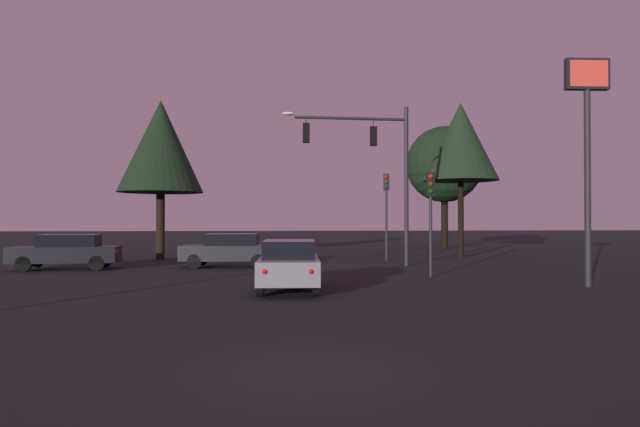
{
  "coord_description": "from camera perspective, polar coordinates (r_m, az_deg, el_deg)",
  "views": [
    {
      "loc": [
        -0.64,
        -7.82,
        2.12
      ],
      "look_at": [
        1.92,
        17.66,
        2.45
      ],
      "focal_mm": 31.42,
      "sensor_mm": 36.0,
      "label": 1
    }
  ],
  "objects": [
    {
      "name": "tree_behind_sign",
      "position": [
        32.1,
        -15.93,
        6.56
      ],
      "size": [
        4.64,
        4.64,
        8.75
      ],
      "color": "black",
      "rests_on": "ground"
    },
    {
      "name": "ground_plane",
      "position": [
        32.4,
        -4.61,
        -4.48
      ],
      "size": [
        168.0,
        168.0,
        0.0
      ],
      "primitive_type": "plane",
      "color": "black",
      "rests_on": "ground"
    },
    {
      "name": "traffic_light_corner_right",
      "position": [
        30.01,
        6.77,
        1.45
      ],
      "size": [
        0.36,
        0.38,
        4.62
      ],
      "color": "#232326",
      "rests_on": "ground"
    },
    {
      "name": "store_sign_illuminated",
      "position": [
        20.05,
        25.57,
        8.55
      ],
      "size": [
        1.41,
        0.34,
        7.31
      ],
      "color": "#232326",
      "rests_on": "ground"
    },
    {
      "name": "car_crossing_right",
      "position": [
        26.62,
        -24.4,
        -3.52
      ],
      "size": [
        4.56,
        2.03,
        1.52
      ],
      "color": "black",
      "rests_on": "ground"
    },
    {
      "name": "traffic_signal_mast_arm",
      "position": [
        26.27,
        5.47,
        5.74
      ],
      "size": [
        5.93,
        0.49,
        7.46
      ],
      "color": "#232326",
      "rests_on": "ground"
    },
    {
      "name": "tree_center_horizon",
      "position": [
        43.67,
        12.56,
        4.88
      ],
      "size": [
        5.78,
        5.78,
        9.29
      ],
      "color": "black",
      "rests_on": "ground"
    },
    {
      "name": "car_nearside_lane",
      "position": [
        17.16,
        -3.16,
        -5.15
      ],
      "size": [
        2.03,
        4.57,
        1.52
      ],
      "color": "gray",
      "rests_on": "ground"
    },
    {
      "name": "traffic_light_corner_left",
      "position": [
        21.45,
        11.2,
        1.12
      ],
      "size": [
        0.34,
        0.38,
        3.94
      ],
      "color": "#232326",
      "rests_on": "ground"
    },
    {
      "name": "tree_left_far",
      "position": [
        33.38,
        14.13,
        7.06
      ],
      "size": [
        4.29,
        4.29,
        8.9
      ],
      "color": "black",
      "rests_on": "ground"
    },
    {
      "name": "car_crossing_left",
      "position": [
        25.85,
        -9.18,
        -3.66
      ],
      "size": [
        4.43,
        2.14,
        1.52
      ],
      "color": "#232328",
      "rests_on": "ground"
    }
  ]
}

